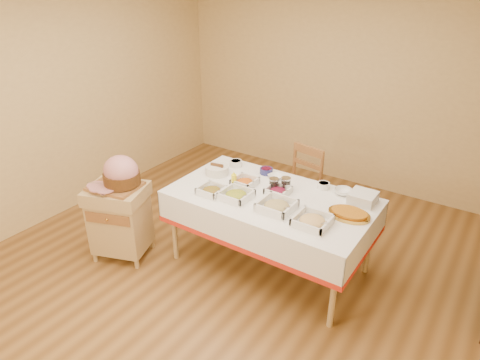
% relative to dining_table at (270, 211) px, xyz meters
% --- Properties ---
extents(room_shell, '(5.00, 5.00, 5.00)m').
position_rel_dining_table_xyz_m(room_shell, '(-0.30, -0.30, 0.70)').
color(room_shell, brown).
rests_on(room_shell, ground).
extents(dining_table, '(1.82, 1.02, 0.76)m').
position_rel_dining_table_xyz_m(dining_table, '(0.00, 0.00, 0.00)').
color(dining_table, tan).
rests_on(dining_table, ground).
extents(butcher_cart, '(0.65, 0.60, 0.75)m').
position_rel_dining_table_xyz_m(butcher_cart, '(-1.30, -0.67, -0.17)').
color(butcher_cart, tan).
rests_on(butcher_cart, ground).
extents(dining_chair, '(0.48, 0.47, 0.92)m').
position_rel_dining_table_xyz_m(dining_chair, '(-0.09, 0.76, -0.12)').
color(dining_chair, '#915C2F').
rests_on(dining_chair, ground).
extents(ham_on_board, '(0.48, 0.46, 0.32)m').
position_rel_dining_table_xyz_m(ham_on_board, '(-1.25, -0.63, 0.29)').
color(ham_on_board, '#915C2F').
rests_on(ham_on_board, butcher_cart).
extents(serving_dish_a, '(0.22, 0.22, 0.10)m').
position_rel_dining_table_xyz_m(serving_dish_a, '(-0.47, -0.26, 0.19)').
color(serving_dish_a, white).
rests_on(serving_dish_a, dining_table).
extents(serving_dish_b, '(0.26, 0.26, 0.10)m').
position_rel_dining_table_xyz_m(serving_dish_b, '(-0.23, -0.21, 0.20)').
color(serving_dish_b, white).
rests_on(serving_dish_b, dining_table).
extents(serving_dish_c, '(0.29, 0.29, 0.12)m').
position_rel_dining_table_xyz_m(serving_dish_c, '(0.16, -0.19, 0.20)').
color(serving_dish_c, white).
rests_on(serving_dish_c, dining_table).
extents(serving_dish_d, '(0.27, 0.27, 0.10)m').
position_rel_dining_table_xyz_m(serving_dish_d, '(0.52, -0.23, 0.20)').
color(serving_dish_d, white).
rests_on(serving_dish_d, dining_table).
extents(serving_dish_e, '(0.22, 0.21, 0.10)m').
position_rel_dining_table_xyz_m(serving_dish_e, '(-0.31, 0.05, 0.19)').
color(serving_dish_e, white).
rests_on(serving_dish_e, dining_table).
extents(serving_dish_f, '(0.21, 0.20, 0.10)m').
position_rel_dining_table_xyz_m(serving_dish_f, '(0.03, 0.07, 0.19)').
color(serving_dish_f, white).
rests_on(serving_dish_f, dining_table).
extents(small_bowl_left, '(0.13, 0.13, 0.06)m').
position_rel_dining_table_xyz_m(small_bowl_left, '(-0.63, 0.36, 0.19)').
color(small_bowl_left, white).
rests_on(small_bowl_left, dining_table).
extents(small_bowl_mid, '(0.13, 0.13, 0.06)m').
position_rel_dining_table_xyz_m(small_bowl_mid, '(-0.28, 0.38, 0.19)').
color(small_bowl_mid, navy).
rests_on(small_bowl_mid, dining_table).
extents(small_bowl_right, '(0.11, 0.11, 0.06)m').
position_rel_dining_table_xyz_m(small_bowl_right, '(0.33, 0.40, 0.19)').
color(small_bowl_right, white).
rests_on(small_bowl_right, dining_table).
extents(bowl_white_imported, '(0.19, 0.19, 0.04)m').
position_rel_dining_table_xyz_m(bowl_white_imported, '(-0.14, 0.34, 0.18)').
color(bowl_white_imported, white).
rests_on(bowl_white_imported, dining_table).
extents(bowl_small_imported, '(0.20, 0.20, 0.05)m').
position_rel_dining_table_xyz_m(bowl_small_imported, '(0.52, 0.39, 0.19)').
color(bowl_small_imported, white).
rests_on(bowl_small_imported, dining_table).
extents(preserve_jar_left, '(0.09, 0.09, 0.11)m').
position_rel_dining_table_xyz_m(preserve_jar_left, '(-0.04, 0.12, 0.21)').
color(preserve_jar_left, silver).
rests_on(preserve_jar_left, dining_table).
extents(preserve_jar_right, '(0.09, 0.09, 0.12)m').
position_rel_dining_table_xyz_m(preserve_jar_right, '(0.05, 0.19, 0.21)').
color(preserve_jar_right, silver).
rests_on(preserve_jar_right, dining_table).
extents(mustard_bottle, '(0.05, 0.05, 0.16)m').
position_rel_dining_table_xyz_m(mustard_bottle, '(-0.38, -0.04, 0.23)').
color(mustard_bottle, '#FFF11A').
rests_on(mustard_bottle, dining_table).
extents(bread_basket, '(0.23, 0.23, 0.10)m').
position_rel_dining_table_xyz_m(bread_basket, '(-0.68, 0.10, 0.21)').
color(bread_basket, silver).
rests_on(bread_basket, dining_table).
extents(plate_stack, '(0.22, 0.22, 0.09)m').
position_rel_dining_table_xyz_m(plate_stack, '(0.72, 0.34, 0.21)').
color(plate_stack, white).
rests_on(plate_stack, dining_table).
extents(brass_platter, '(0.35, 0.25, 0.05)m').
position_rel_dining_table_xyz_m(brass_platter, '(0.71, 0.05, 0.18)').
color(brass_platter, '#B48A32').
rests_on(brass_platter, dining_table).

